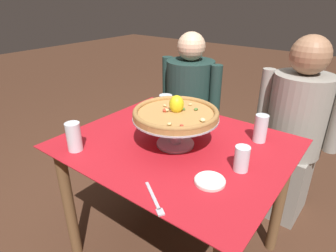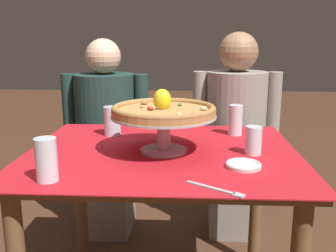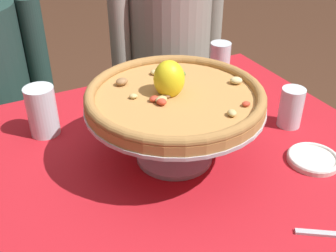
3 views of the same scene
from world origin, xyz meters
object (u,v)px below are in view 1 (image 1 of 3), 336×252
water_glass_front_left (74,139)px  diner_left (189,112)px  pizza_stand (176,125)px  water_glass_back_right (260,130)px  diner_right (293,135)px  dinner_fork (155,200)px  pizza (176,113)px  side_plate (210,181)px  water_glass_back_left (166,107)px  water_glass_side_right (241,160)px

water_glass_front_left → diner_left: diner_left is taller
pizza_stand → water_glass_back_right: 0.42m
water_glass_front_left → diner_right: diner_right is taller
dinner_fork → water_glass_back_right: bearing=79.1°
water_glass_back_right → water_glass_front_left: size_ratio=1.01×
dinner_fork → diner_left: (-0.57, 1.10, -0.17)m
pizza → diner_right: 0.90m
diner_left → side_plate: bearing=-52.7°
water_glass_back_left → water_glass_front_left: 0.58m
dinner_fork → water_glass_side_right: bearing=66.3°
side_plate → dinner_fork: side_plate is taller
water_glass_back_left → water_glass_side_right: bearing=-23.7°
dinner_fork → water_glass_front_left: bearing=174.3°
pizza_stand → water_glass_front_left: pizza_stand is taller
water_glass_back_left → diner_left: 0.54m
water_glass_side_right → water_glass_back_left: bearing=156.3°
diner_left → diner_right: size_ratio=0.97×
pizza_stand → diner_left: 0.86m
pizza → side_plate: bearing=-30.2°
dinner_fork → pizza_stand: bearing=115.8°
pizza → diner_left: (-0.39, 0.72, -0.33)m
pizza_stand → water_glass_side_right: bearing=-1.9°
water_glass_front_left → side_plate: water_glass_front_left is taller
diner_right → pizza: bearing=-116.2°
water_glass_back_right → dinner_fork: water_glass_back_right is taller
pizza → diner_left: bearing=118.3°
water_glass_back_left → side_plate: water_glass_back_left is taller
pizza_stand → pizza: bearing=100.1°
water_glass_back_left → water_glass_front_left: size_ratio=0.96×
water_glass_side_right → side_plate: bearing=-110.6°
side_plate → dinner_fork: 0.24m
water_glass_side_right → diner_right: bearing=87.9°
pizza_stand → side_plate: (0.29, -0.17, -0.10)m
diner_left → diner_right: 0.76m
pizza_stand → pizza: pizza is taller
pizza_stand → water_glass_back_left: bearing=135.2°
pizza_stand → diner_left: diner_left is taller
water_glass_front_left → diner_right: (0.72, 1.09, -0.20)m
water_glass_front_left → diner_left: (-0.04, 1.05, -0.22)m
water_glass_front_left → diner_left: size_ratio=0.12×
pizza_stand → diner_left: bearing=118.3°
water_glass_back_right → side_plate: size_ratio=1.13×
side_plate → diner_left: size_ratio=0.11×
diner_right → water_glass_back_left: bearing=-140.9°
pizza_stand → water_glass_front_left: bearing=-136.6°
water_glass_back_left → diner_right: size_ratio=0.11×
water_glass_back_right → pizza_stand: bearing=-137.6°
diner_left → diner_right: bearing=3.0°
pizza_stand → diner_left: size_ratio=0.35×
diner_right → side_plate: bearing=-95.3°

